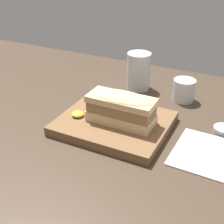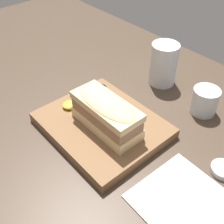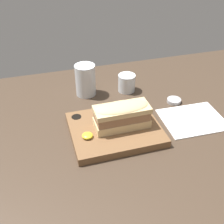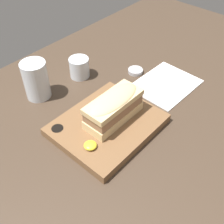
{
  "view_description": "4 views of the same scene",
  "coord_description": "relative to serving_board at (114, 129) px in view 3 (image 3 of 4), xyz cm",
  "views": [
    {
      "loc": [
        31.4,
        -65.77,
        47.11
      ],
      "look_at": [
        0.47,
        -3.6,
        8.07
      ],
      "focal_mm": 50.0,
      "sensor_mm": 36.0,
      "label": 1
    },
    {
      "loc": [
        39.08,
        -32.23,
        50.57
      ],
      "look_at": [
        4.27,
        -1.79,
        10.54
      ],
      "focal_mm": 45.0,
      "sensor_mm": 36.0,
      "label": 2
    },
    {
      "loc": [
        -21.05,
        -69.37,
        60.69
      ],
      "look_at": [
        -0.04,
        1.81,
        8.07
      ],
      "focal_mm": 45.0,
      "sensor_mm": 36.0,
      "label": 3
    },
    {
      "loc": [
        -40.49,
        -39.03,
        60.62
      ],
      "look_at": [
        1.26,
        -1.92,
        7.82
      ],
      "focal_mm": 45.0,
      "sensor_mm": 36.0,
      "label": 4
    }
  ],
  "objects": [
    {
      "name": "dining_table",
      "position": [
        0.11,
        1.21,
        -2.27
      ],
      "size": [
        184.72,
        95.61,
        2.0
      ],
      "color": "#423326",
      "rests_on": "ground"
    },
    {
      "name": "wine_glass",
      "position": [
        12.38,
        24.13,
        1.86
      ],
      "size": [
        6.83,
        6.83,
        6.94
      ],
      "color": "silver",
      "rests_on": "dining_table"
    },
    {
      "name": "condiment_dish",
      "position": [
        26.91,
        10.81,
        -0.6
      ],
      "size": [
        5.21,
        5.21,
        1.34
      ],
      "color": "#B2B2B7",
      "rests_on": "dining_table"
    },
    {
      "name": "serving_board",
      "position": [
        0.0,
        0.0,
        0.0
      ],
      "size": [
        28.6,
        23.73,
        2.59
      ],
      "color": "brown",
      "rests_on": "dining_table"
    },
    {
      "name": "water_glass",
      "position": [
        -3.78,
        26.24,
        4.08
      ],
      "size": [
        7.84,
        7.84,
        12.35
      ],
      "color": "silver",
      "rests_on": "dining_table"
    },
    {
      "name": "napkin",
      "position": [
        28.07,
        -1.29,
        -1.07
      ],
      "size": [
        21.62,
        17.67,
        0.4
      ],
      "rotation": [
        0.0,
        0.0,
        -0.03
      ],
      "color": "white",
      "rests_on": "dining_table"
    },
    {
      "name": "mustard_dollop",
      "position": [
        -9.54,
        -2.97,
        1.94
      ],
      "size": [
        3.38,
        3.38,
        1.35
      ],
      "color": "yellow",
      "rests_on": "serving_board"
    },
    {
      "name": "sandwich",
      "position": [
        2.28,
        -0.48,
        5.77
      ],
      "size": [
        17.56,
        7.49,
        8.38
      ],
      "rotation": [
        0.0,
        0.0,
        -0.0
      ],
      "color": "#DBBC84",
      "rests_on": "serving_board"
    }
  ]
}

